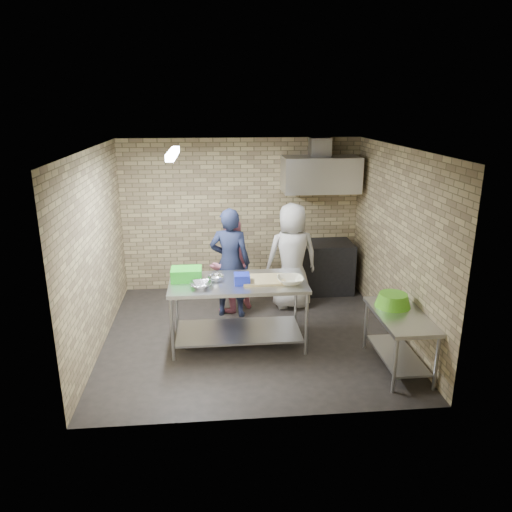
{
  "coord_description": "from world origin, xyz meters",
  "views": [
    {
      "loc": [
        -0.53,
        -6.48,
        3.27
      ],
      "look_at": [
        0.1,
        0.2,
        1.15
      ],
      "focal_mm": 34.18,
      "sensor_mm": 36.0,
      "label": 1
    }
  ],
  "objects_px": {
    "side_counter": "(398,341)",
    "blue_tub": "(242,279)",
    "green_crate": "(186,274)",
    "green_basin": "(393,300)",
    "stove": "(318,267)",
    "bottle_green": "(343,177)",
    "prep_table": "(238,313)",
    "bottle_red": "(321,177)",
    "man_navy": "(230,263)",
    "woman_white": "(292,256)",
    "woman_pink": "(230,266)"
  },
  "relations": [
    {
      "from": "green_basin",
      "to": "bottle_green",
      "type": "height_order",
      "value": "bottle_green"
    },
    {
      "from": "side_counter",
      "to": "blue_tub",
      "type": "relative_size",
      "value": 5.77
    },
    {
      "from": "bottle_red",
      "to": "bottle_green",
      "type": "xyz_separation_m",
      "value": [
        0.4,
        0.0,
        -0.01
      ]
    },
    {
      "from": "green_basin",
      "to": "blue_tub",
      "type": "bearing_deg",
      "value": 165.14
    },
    {
      "from": "green_crate",
      "to": "blue_tub",
      "type": "bearing_deg",
      "value": -16.35
    },
    {
      "from": "green_crate",
      "to": "bottle_green",
      "type": "distance_m",
      "value": 3.5
    },
    {
      "from": "green_basin",
      "to": "bottle_green",
      "type": "bearing_deg",
      "value": 89.58
    },
    {
      "from": "green_basin",
      "to": "man_navy",
      "type": "xyz_separation_m",
      "value": [
        -2.04,
        1.59,
        0.04
      ]
    },
    {
      "from": "bottle_red",
      "to": "man_navy",
      "type": "height_order",
      "value": "bottle_red"
    },
    {
      "from": "bottle_green",
      "to": "side_counter",
      "type": "bearing_deg",
      "value": -90.0
    },
    {
      "from": "green_crate",
      "to": "bottle_red",
      "type": "bearing_deg",
      "value": 41.28
    },
    {
      "from": "man_navy",
      "to": "woman_pink",
      "type": "xyz_separation_m",
      "value": [
        0.01,
        0.2,
        -0.11
      ]
    },
    {
      "from": "blue_tub",
      "to": "green_basin",
      "type": "height_order",
      "value": "blue_tub"
    },
    {
      "from": "bottle_green",
      "to": "woman_pink",
      "type": "distance_m",
      "value": 2.58
    },
    {
      "from": "woman_pink",
      "to": "woman_white",
      "type": "xyz_separation_m",
      "value": [
        1.01,
        0.05,
        0.11
      ]
    },
    {
      "from": "bottle_red",
      "to": "green_crate",
      "type": "bearing_deg",
      "value": -138.72
    },
    {
      "from": "blue_tub",
      "to": "stove",
      "type": "bearing_deg",
      "value": 53.18
    },
    {
      "from": "side_counter",
      "to": "blue_tub",
      "type": "bearing_deg",
      "value": 158.63
    },
    {
      "from": "green_basin",
      "to": "stove",
      "type": "bearing_deg",
      "value": 99.76
    },
    {
      "from": "green_basin",
      "to": "bottle_red",
      "type": "bearing_deg",
      "value": 97.9
    },
    {
      "from": "green_crate",
      "to": "man_navy",
      "type": "xyz_separation_m",
      "value": [
        0.63,
        0.86,
        -0.14
      ]
    },
    {
      "from": "stove",
      "to": "green_basin",
      "type": "bearing_deg",
      "value": -80.24
    },
    {
      "from": "green_crate",
      "to": "man_navy",
      "type": "relative_size",
      "value": 0.24
    },
    {
      "from": "prep_table",
      "to": "woman_white",
      "type": "height_order",
      "value": "woman_white"
    },
    {
      "from": "side_counter",
      "to": "man_navy",
      "type": "distance_m",
      "value": 2.8
    },
    {
      "from": "bottle_green",
      "to": "bottle_red",
      "type": "bearing_deg",
      "value": 180.0
    },
    {
      "from": "prep_table",
      "to": "stove",
      "type": "distance_m",
      "value": 2.44
    },
    {
      "from": "bottle_green",
      "to": "woman_white",
      "type": "xyz_separation_m",
      "value": [
        -1.04,
        -0.89,
        -1.14
      ]
    },
    {
      "from": "woman_pink",
      "to": "blue_tub",
      "type": "bearing_deg",
      "value": 60.54
    },
    {
      "from": "bottle_green",
      "to": "woman_pink",
      "type": "height_order",
      "value": "bottle_green"
    },
    {
      "from": "green_crate",
      "to": "stove",
      "type": "bearing_deg",
      "value": 38.32
    },
    {
      "from": "blue_tub",
      "to": "green_basin",
      "type": "distance_m",
      "value": 1.99
    },
    {
      "from": "prep_table",
      "to": "woman_white",
      "type": "distance_m",
      "value": 1.61
    },
    {
      "from": "bottle_green",
      "to": "man_navy",
      "type": "height_order",
      "value": "bottle_green"
    },
    {
      "from": "stove",
      "to": "green_crate",
      "type": "relative_size",
      "value": 2.88
    },
    {
      "from": "bottle_red",
      "to": "woman_white",
      "type": "distance_m",
      "value": 1.59
    },
    {
      "from": "blue_tub",
      "to": "woman_pink",
      "type": "relative_size",
      "value": 0.14
    },
    {
      "from": "blue_tub",
      "to": "woman_white",
      "type": "height_order",
      "value": "woman_white"
    },
    {
      "from": "side_counter",
      "to": "bottle_red",
      "type": "xyz_separation_m",
      "value": [
        -0.4,
        2.99,
        1.65
      ]
    },
    {
      "from": "green_crate",
      "to": "green_basin",
      "type": "relative_size",
      "value": 0.9
    },
    {
      "from": "prep_table",
      "to": "bottle_red",
      "type": "distance_m",
      "value": 3.08
    },
    {
      "from": "stove",
      "to": "woman_white",
      "type": "height_order",
      "value": "woman_white"
    },
    {
      "from": "side_counter",
      "to": "blue_tub",
      "type": "height_order",
      "value": "blue_tub"
    },
    {
      "from": "green_crate",
      "to": "man_navy",
      "type": "height_order",
      "value": "man_navy"
    },
    {
      "from": "stove",
      "to": "green_crate",
      "type": "height_order",
      "value": "green_crate"
    },
    {
      "from": "blue_tub",
      "to": "woman_pink",
      "type": "xyz_separation_m",
      "value": [
        -0.11,
        1.28,
        -0.24
      ]
    },
    {
      "from": "woman_white",
      "to": "bottle_red",
      "type": "bearing_deg",
      "value": -132.24
    },
    {
      "from": "man_navy",
      "to": "woman_white",
      "type": "relative_size",
      "value": 1.0
    },
    {
      "from": "prep_table",
      "to": "green_crate",
      "type": "relative_size",
      "value": 4.5
    },
    {
      "from": "side_counter",
      "to": "green_crate",
      "type": "relative_size",
      "value": 2.88
    }
  ]
}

